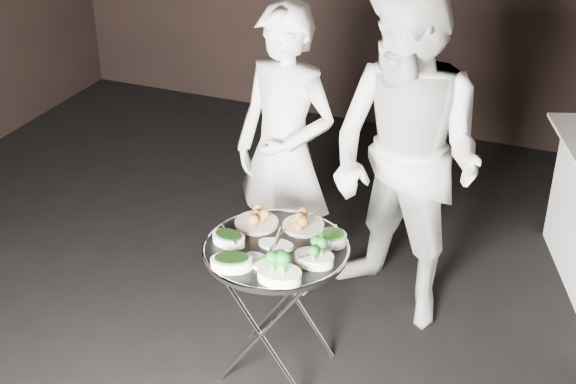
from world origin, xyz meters
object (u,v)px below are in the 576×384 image
at_px(tray_stand, 276,304).
at_px(waiter_left, 285,153).
at_px(waiter_right, 406,161).
at_px(serving_tray, 276,249).

distance_m(tray_stand, waiter_left, 0.90).
height_order(waiter_left, waiter_right, waiter_right).
relative_size(waiter_left, waiter_right, 0.90).
distance_m(serving_tray, waiter_left, 0.79).
relative_size(tray_stand, serving_tray, 1.03).
xyz_separation_m(tray_stand, serving_tray, (0.00, 0.00, 0.32)).
bearing_deg(waiter_left, tray_stand, -59.16).
xyz_separation_m(waiter_left, waiter_right, (0.68, -0.02, 0.09)).
bearing_deg(serving_tray, waiter_left, 109.21).
bearing_deg(waiter_right, tray_stand, -95.57).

